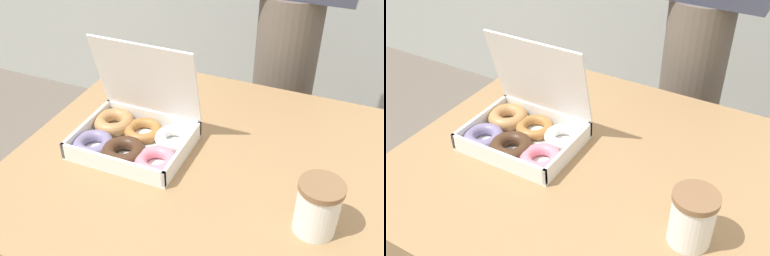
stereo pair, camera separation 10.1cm
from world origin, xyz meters
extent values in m
cube|color=white|center=(-0.27, -0.02, 0.76)|extent=(0.27, 0.22, 0.01)
cube|color=white|center=(-0.40, -0.02, 0.79)|extent=(0.01, 0.22, 0.04)
cube|color=white|center=(-0.14, -0.02, 0.79)|extent=(0.01, 0.22, 0.04)
cube|color=white|center=(-0.27, -0.12, 0.79)|extent=(0.27, 0.01, 0.04)
cube|color=white|center=(-0.27, 0.09, 0.79)|extent=(0.27, 0.01, 0.04)
cube|color=white|center=(-0.27, 0.06, 0.91)|extent=(0.27, 0.06, 0.21)
torus|color=slate|center=(-0.36, -0.07, 0.78)|extent=(0.14, 0.14, 0.03)
torus|color=#B27F4C|center=(-0.36, 0.03, 0.78)|extent=(0.13, 0.13, 0.03)
torus|color=#422819|center=(-0.27, -0.07, 0.78)|extent=(0.15, 0.15, 0.03)
torus|color=#A87038|center=(-0.27, 0.03, 0.78)|extent=(0.10, 0.10, 0.03)
torus|color=pink|center=(-0.19, -0.07, 0.78)|extent=(0.13, 0.13, 0.03)
torus|color=white|center=(-0.19, 0.03, 0.78)|extent=(0.11, 0.11, 0.03)
cylinder|color=white|center=(0.18, -0.11, 0.81)|extent=(0.08, 0.08, 0.10)
cylinder|color=brown|center=(0.18, -0.11, 0.87)|extent=(0.09, 0.09, 0.01)
cylinder|color=#665B51|center=(-0.04, 0.63, 0.49)|extent=(0.21, 0.21, 0.98)
camera|label=1|loc=(0.20, -0.77, 1.44)|focal=42.00mm
camera|label=2|loc=(0.29, -0.73, 1.44)|focal=42.00mm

